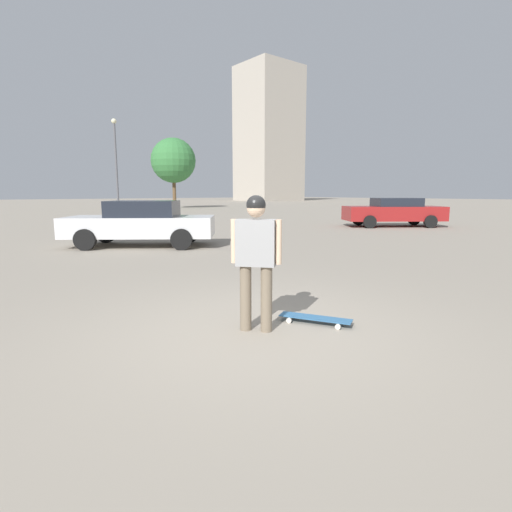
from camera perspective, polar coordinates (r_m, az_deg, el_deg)
The scene contains 8 objects.
ground_plane at distance 4.92m, azimuth 0.00°, elevation -10.56°, with size 220.00×220.00×0.00m, color gray.
person at distance 4.69m, azimuth 0.00°, elevation 0.66°, with size 0.49×0.45×1.62m.
skateboard at distance 5.20m, azimuth 8.47°, elevation -8.80°, with size 0.91×0.61×0.08m.
car_parked_near at distance 12.90m, azimuth -16.05°, elevation 4.59°, with size 4.14×4.63×1.41m.
car_parked_far at distance 20.79m, azimuth 19.09°, elevation 6.02°, with size 4.23×4.82×1.40m.
building_block_distant at distance 86.73m, azimuth 1.85°, elevation 16.92°, with size 10.39×11.19×27.10m.
tree_distant at distance 44.26m, azimuth -11.73°, elevation 13.20°, with size 4.69×4.69×7.37m.
lamp_post at distance 24.09m, azimuth -19.36°, elevation 12.52°, with size 0.28×0.28×5.67m.
Camera 1 is at (3.58, -2.94, 1.65)m, focal length 28.00 mm.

